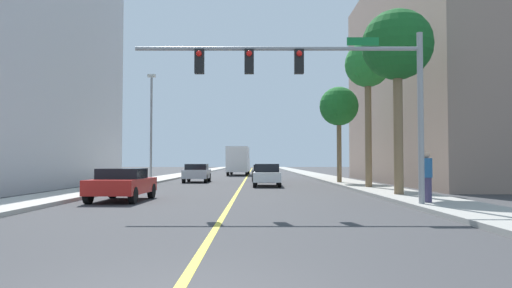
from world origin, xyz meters
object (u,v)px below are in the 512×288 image
street_lamp (149,122)px  pedestrian (424,177)px  palm_near (395,47)px  delivery_truck (236,160)px  car_white (265,175)px  traffic_signal_mast (319,77)px  car_silver (195,173)px  car_red (120,184)px  car_black (261,172)px  palm_far (337,107)px  palm_mid (365,68)px

street_lamp → pedestrian: 22.43m
street_lamp → palm_near: palm_near is taller
delivery_truck → car_white: bearing=-82.4°
traffic_signal_mast → car_silver: traffic_signal_mast is taller
car_white → pedestrian: 14.67m
car_red → delivery_truck: size_ratio=0.47×
car_red → car_black: (5.97, 18.64, 0.03)m
car_silver → pedestrian: 22.17m
palm_far → car_white: (-5.11, -2.45, -4.64)m
street_lamp → car_black: bearing=22.8°
palm_far → delivery_truck: 23.61m
traffic_signal_mast → palm_near: palm_near is taller
palm_near → car_white: bearing=120.1°
car_black → pedestrian: 21.62m
street_lamp → palm_mid: palm_mid is taller
traffic_signal_mast → car_white: bearing=96.1°
palm_mid → delivery_truck: 29.71m
palm_far → car_white: palm_far is taller
car_red → pedestrian: 11.62m
car_black → delivery_truck: bearing=97.7°
car_white → car_silver: bearing=133.1°
palm_near → delivery_truck: bearing=103.7°
pedestrian → car_red: bearing=60.7°
palm_near → car_silver: bearing=125.0°
street_lamp → palm_far: (13.45, -1.33, 0.91)m
car_white → pedestrian: bearing=-67.7°
palm_far → car_black: palm_far is taller
street_lamp → car_black: (8.24, 3.47, -3.76)m
palm_near → palm_mid: bearing=88.7°
car_black → palm_mid: bearing=-63.0°
car_white → delivery_truck: size_ratio=0.54×
palm_near → car_red: palm_near is taller
palm_near → car_red: (-11.63, -1.78, -5.97)m
street_lamp → car_silver: (3.09, 2.03, -3.73)m
palm_far → car_black: bearing=137.3°
delivery_truck → palm_far: bearing=-69.2°
palm_mid → delivery_truck: (-8.46, 27.99, -5.24)m
palm_near → car_silver: size_ratio=2.09×
car_black → delivery_truck: size_ratio=0.51×
palm_mid → car_red: bearing=-146.4°
car_silver → street_lamp: bearing=-147.2°
street_lamp → pedestrian: street_lamp is taller
traffic_signal_mast → car_black: traffic_signal_mast is taller
pedestrian → car_black: bearing=-3.5°
palm_far → car_red: palm_far is taller
palm_near → delivery_truck: 35.36m
palm_far → car_white: 7.32m
palm_near → palm_far: (-0.45, 12.06, -1.26)m
car_black → traffic_signal_mast: bearing=-86.8°
palm_far → delivery_truck: (-7.86, 21.96, -3.66)m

